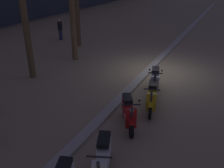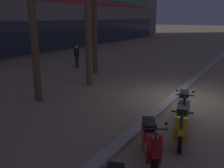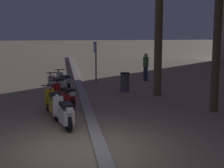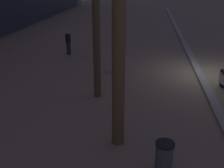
# 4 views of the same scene
# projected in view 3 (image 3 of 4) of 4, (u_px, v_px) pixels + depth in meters

# --- Properties ---
(ground_plane) EXTENTS (200.00, 200.00, 0.00)m
(ground_plane) POSITION_uv_depth(u_px,v_px,m) (81.00, 150.00, 8.31)
(ground_plane) COLOR #9E896B
(curb_strip) EXTENTS (60.00, 0.36, 0.12)m
(curb_strip) POSITION_uv_depth(u_px,v_px,m) (100.00, 147.00, 8.38)
(curb_strip) COLOR #ADA89E
(curb_strip) RESTS_ON ground
(scooter_white_lead_nearest) EXTENTS (1.70, 0.84, 1.04)m
(scooter_white_lead_nearest) POSITION_uv_depth(u_px,v_px,m) (64.00, 82.00, 16.49)
(scooter_white_lead_nearest) COLOR black
(scooter_white_lead_nearest) RESTS_ON ground
(scooter_white_last_in_row) EXTENTS (1.70, 0.86, 1.04)m
(scooter_white_last_in_row) POSITION_uv_depth(u_px,v_px,m) (56.00, 86.00, 15.25)
(scooter_white_last_in_row) COLOR black
(scooter_white_last_in_row) RESTS_ON ground
(scooter_red_mid_rear) EXTENTS (1.65, 1.03, 1.17)m
(scooter_red_mid_rear) POSITION_uv_depth(u_px,v_px,m) (64.00, 96.00, 12.96)
(scooter_red_mid_rear) COLOR black
(scooter_red_mid_rear) RESTS_ON ground
(scooter_yellow_mid_centre) EXTENTS (1.80, 0.75, 1.04)m
(scooter_yellow_mid_centre) POSITION_uv_depth(u_px,v_px,m) (53.00, 103.00, 11.60)
(scooter_yellow_mid_centre) COLOR black
(scooter_yellow_mid_centre) RESTS_ON ground
(scooter_white_far_back) EXTENTS (1.81, 0.78, 1.17)m
(scooter_white_far_back) POSITION_uv_depth(u_px,v_px,m) (63.00, 113.00, 10.22)
(scooter_white_far_back) COLOR black
(scooter_white_far_back) RESTS_ON ground
(crossing_sign) EXTENTS (0.60, 0.15, 2.40)m
(crossing_sign) POSITION_uv_depth(u_px,v_px,m) (96.00, 57.00, 18.73)
(crossing_sign) COLOR #939399
(crossing_sign) RESTS_ON ground
(pedestrian_window_shopping) EXTENTS (0.34, 0.34, 1.69)m
(pedestrian_window_shopping) POSITION_uv_depth(u_px,v_px,m) (146.00, 66.00, 19.83)
(pedestrian_window_shopping) COLOR #2D3351
(pedestrian_window_shopping) RESTS_ON ground
(litter_bin) EXTENTS (0.48, 0.48, 0.95)m
(litter_bin) POSITION_uv_depth(u_px,v_px,m) (125.00, 82.00, 16.36)
(litter_bin) COLOR #56565B
(litter_bin) RESTS_ON ground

